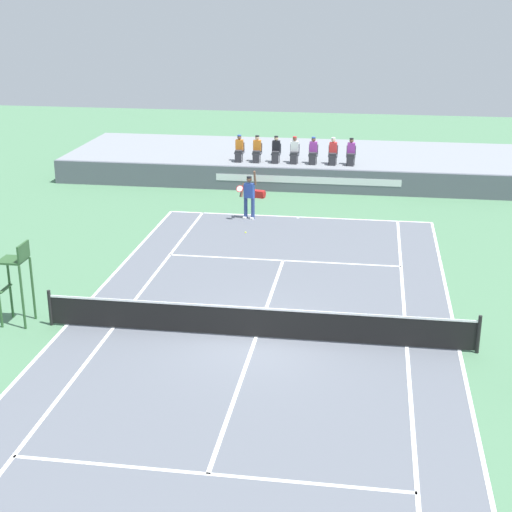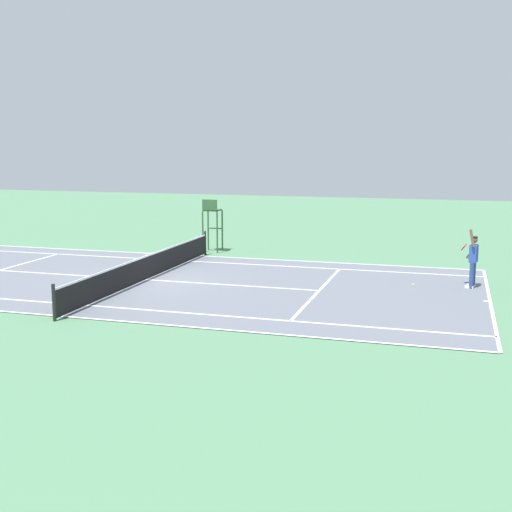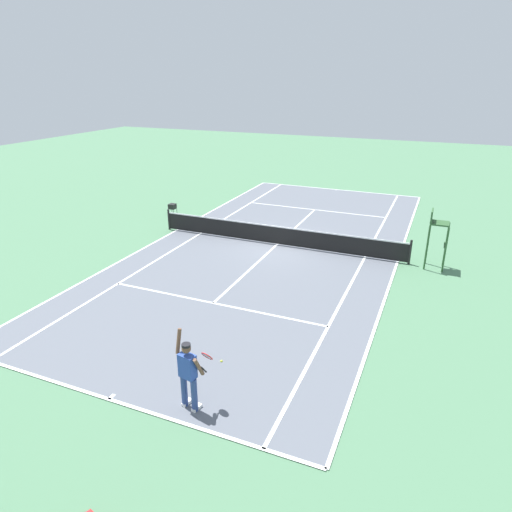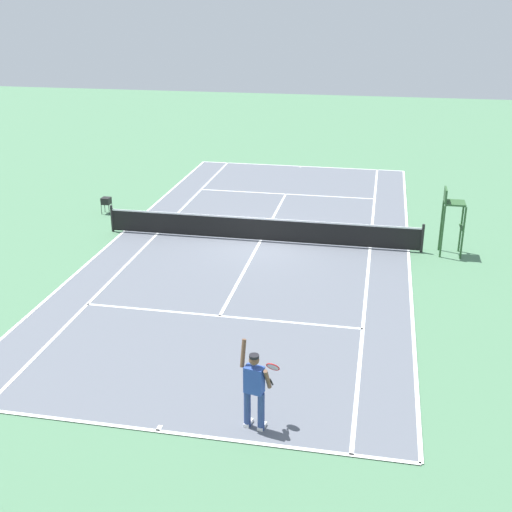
{
  "view_description": "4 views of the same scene",
  "coord_description": "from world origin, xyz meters",
  "px_view_note": "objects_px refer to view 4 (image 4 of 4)",
  "views": [
    {
      "loc": [
        2.92,
        -19.27,
        9.26
      ],
      "look_at": [
        -0.6,
        3.98,
        1.0
      ],
      "focal_mm": 54.5,
      "sensor_mm": 36.0,
      "label": 1
    },
    {
      "loc": [
        21.86,
        10.69,
        4.95
      ],
      "look_at": [
        -0.6,
        3.98,
        1.0
      ],
      "focal_mm": 46.97,
      "sensor_mm": 36.0,
      "label": 2
    },
    {
      "loc": [
        -6.86,
        18.82,
        7.46
      ],
      "look_at": [
        -0.6,
        3.98,
        1.0
      ],
      "focal_mm": 31.83,
      "sensor_mm": 36.0,
      "label": 3
    },
    {
      "loc": [
        -4.28,
        22.85,
        8.66
      ],
      "look_at": [
        -0.6,
        3.98,
        1.0
      ],
      "focal_mm": 45.89,
      "sensor_mm": 36.0,
      "label": 4
    }
  ],
  "objects_px": {
    "tennis_player": "(255,389)",
    "tennis_ball": "(263,377)",
    "ball_hopper": "(106,201)",
    "umpire_chair": "(452,213)"
  },
  "relations": [
    {
      "from": "tennis_ball",
      "to": "umpire_chair",
      "type": "xyz_separation_m",
      "value": [
        -5.02,
        -9.4,
        1.52
      ]
    },
    {
      "from": "tennis_ball",
      "to": "ball_hopper",
      "type": "relative_size",
      "value": 0.1
    },
    {
      "from": "ball_hopper",
      "to": "tennis_player",
      "type": "bearing_deg",
      "value": 124.02
    },
    {
      "from": "tennis_ball",
      "to": "ball_hopper",
      "type": "height_order",
      "value": "ball_hopper"
    },
    {
      "from": "umpire_chair",
      "to": "ball_hopper",
      "type": "height_order",
      "value": "umpire_chair"
    },
    {
      "from": "umpire_chair",
      "to": "tennis_ball",
      "type": "bearing_deg",
      "value": 61.91
    },
    {
      "from": "tennis_player",
      "to": "umpire_chair",
      "type": "bearing_deg",
      "value": -113.09
    },
    {
      "from": "tennis_player",
      "to": "ball_hopper",
      "type": "height_order",
      "value": "tennis_player"
    },
    {
      "from": "tennis_player",
      "to": "tennis_ball",
      "type": "xyz_separation_m",
      "value": [
        0.17,
        -1.96,
        -0.96
      ]
    },
    {
      "from": "ball_hopper",
      "to": "umpire_chair",
      "type": "bearing_deg",
      "value": 171.36
    }
  ]
}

